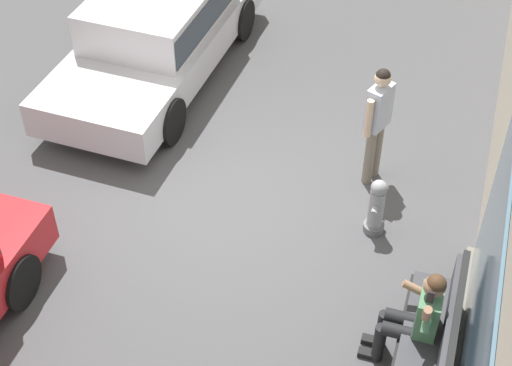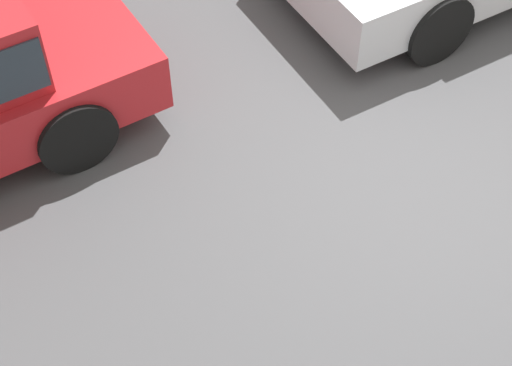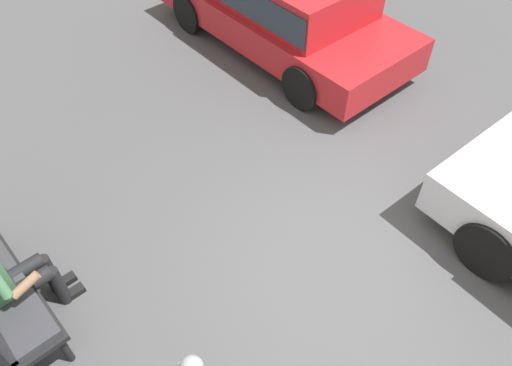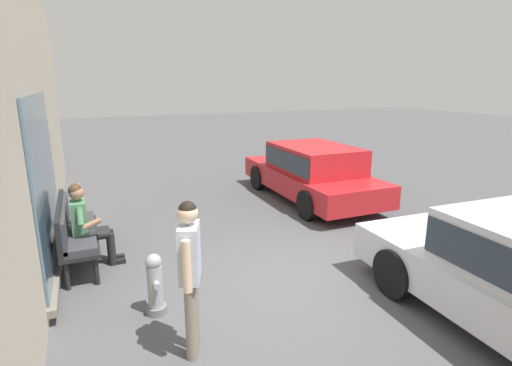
# 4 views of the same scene
# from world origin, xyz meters

# --- Properties ---
(ground_plane) EXTENTS (60.00, 60.00, 0.00)m
(ground_plane) POSITION_xyz_m (0.00, 0.00, 0.00)
(ground_plane) COLOR #4C4C4F
(person_on_phone) EXTENTS (0.73, 0.74, 1.37)m
(person_on_phone) POSITION_xyz_m (1.69, 2.67, 0.73)
(person_on_phone) COLOR black
(person_on_phone) RESTS_ON ground_plane
(parked_car_mid) EXTENTS (4.36, 1.94, 1.37)m
(parked_car_mid) POSITION_xyz_m (3.46, -2.50, 0.75)
(parked_car_mid) COLOR red
(parked_car_mid) RESTS_ON ground_plane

